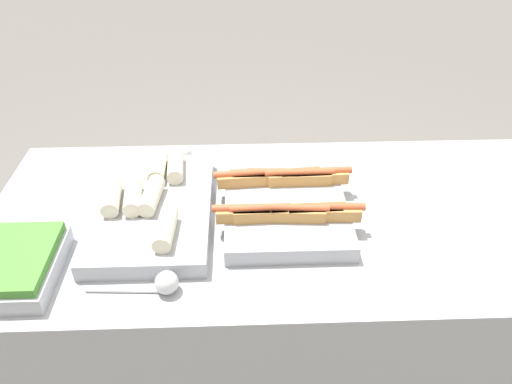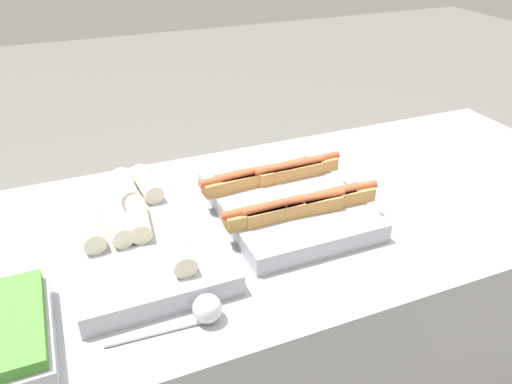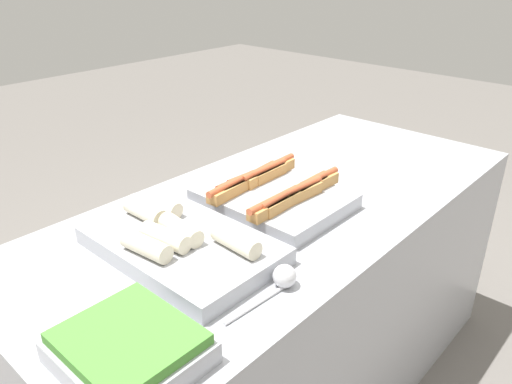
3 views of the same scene
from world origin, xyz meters
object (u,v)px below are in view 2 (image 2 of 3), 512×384
tray_hotdogs (286,198)px  tray_wraps (139,231)px  serving_spoon_near (203,310)px  serving_spoon_far (139,175)px

tray_hotdogs → tray_wraps: bearing=179.6°
serving_spoon_near → serving_spoon_far: size_ratio=1.08×
tray_hotdogs → serving_spoon_near: (-0.32, -0.31, -0.01)m
serving_spoon_near → tray_hotdogs: bearing=43.3°
tray_hotdogs → serving_spoon_near: bearing=-136.7°
tray_wraps → serving_spoon_near: tray_wraps is taller
tray_wraps → serving_spoon_far: tray_wraps is taller
serving_spoon_near → serving_spoon_far: (-0.01, 0.61, 0.00)m
serving_spoon_near → serving_spoon_far: same height
tray_wraps → serving_spoon_far: 0.30m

